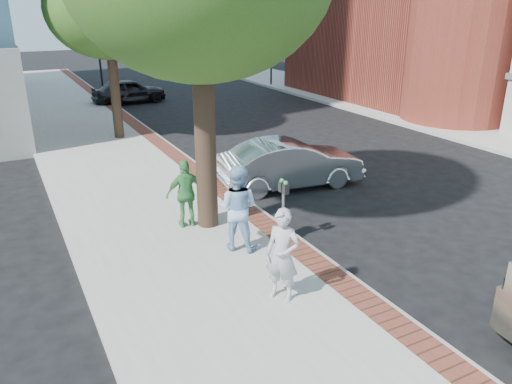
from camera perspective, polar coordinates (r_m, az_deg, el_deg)
ground at (r=11.67m, az=0.91°, el=-7.19°), size 120.00×120.00×0.00m
sidewalk at (r=18.21m, az=-15.48°, el=2.73°), size 5.00×60.00×0.15m
brick_strip at (r=18.73m, az=-8.94°, el=3.99°), size 0.60×60.00×0.01m
curb at (r=18.86m, az=-7.93°, el=3.91°), size 0.10×60.00×0.15m
sidewalk_far at (r=26.42m, az=20.85°, el=7.59°), size 5.00×60.00×0.15m
signal_near at (r=31.76m, az=-17.40°, el=14.00°), size 0.70×0.15×3.80m
signal_far at (r=35.76m, az=1.76°, el=15.54°), size 0.70×0.15×3.80m
tree_far at (r=21.52m, az=-16.68°, el=19.47°), size 4.80×4.80×7.14m
parking_meter at (r=11.78m, az=3.16°, el=-0.50°), size 0.12×0.32×1.47m
person_gray at (r=9.39m, az=3.04°, el=-7.22°), size 0.75×0.80×1.83m
person_officer at (r=11.26m, az=-2.13°, el=-1.81°), size 1.23×1.22×2.00m
person_green at (r=12.57m, az=-7.96°, el=-0.17°), size 1.06×0.53×1.74m
sedan_silver at (r=15.74m, az=3.93°, el=3.26°), size 4.75×2.15×1.51m
bg_car at (r=30.52m, az=-14.31°, el=11.12°), size 4.31×2.04×1.42m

